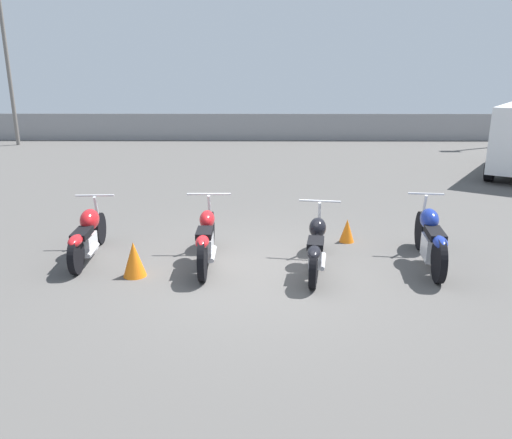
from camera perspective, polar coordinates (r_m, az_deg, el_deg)
name	(u,v)px	position (r m, az deg, el deg)	size (l,w,h in m)	color
ground_plane	(256,271)	(7.88, -0.04, -5.89)	(60.00, 60.00, 0.00)	#514F4C
fence_back	(259,127)	(23.25, 0.34, 10.51)	(40.00, 0.04, 1.21)	gray
light_pole_right	(5,41)	(23.98, -26.79, 17.76)	(0.70, 0.35, 7.15)	slate
motorcycle_slot_0	(88,234)	(8.74, -18.69, -1.60)	(0.67, 2.00, 0.94)	black
motorcycle_slot_1	(206,239)	(8.07, -5.69, -2.19)	(0.75, 2.11, 1.02)	black
motorcycle_slot_2	(316,246)	(7.88, 6.93, -2.97)	(0.70, 2.12, 0.95)	black
motorcycle_slot_3	(431,238)	(8.45, 19.32, -1.97)	(0.59, 2.14, 1.04)	black
traffic_cone_near	(134,259)	(7.82, -13.77, -4.42)	(0.35, 0.35, 0.55)	orange
traffic_cone_far	(347,231)	(9.29, 10.36, -1.25)	(0.27, 0.27, 0.43)	orange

